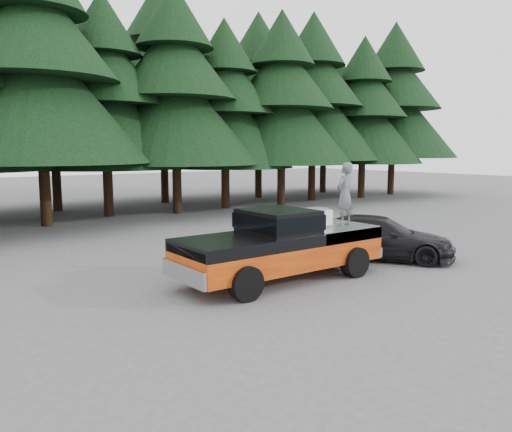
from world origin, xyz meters
TOP-DOWN VIEW (x-y plane):
  - ground at (0.00, 0.00)m, footprint 120.00×120.00m
  - pickup_truck at (1.49, 0.64)m, footprint 6.00×2.04m
  - truck_cab at (1.39, 0.64)m, footprint 1.66×1.90m
  - air_compressor at (2.80, 0.64)m, footprint 0.72×0.61m
  - man_on_bed at (3.57, 0.32)m, footprint 0.73×0.55m
  - parked_car at (5.75, 0.86)m, footprint 4.25×4.96m
  - treeline at (0.42, 17.20)m, footprint 60.15×16.05m

SIDE VIEW (x-z plane):
  - ground at x=0.00m, z-range 0.00..0.00m
  - pickup_truck at x=1.49m, z-range 0.00..1.33m
  - parked_car at x=5.75m, z-range 0.00..1.37m
  - air_compressor at x=2.80m, z-range 1.33..1.80m
  - truck_cab at x=1.39m, z-range 1.33..1.92m
  - man_on_bed at x=3.57m, z-range 1.33..3.13m
  - treeline at x=0.42m, z-range -1.03..16.47m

